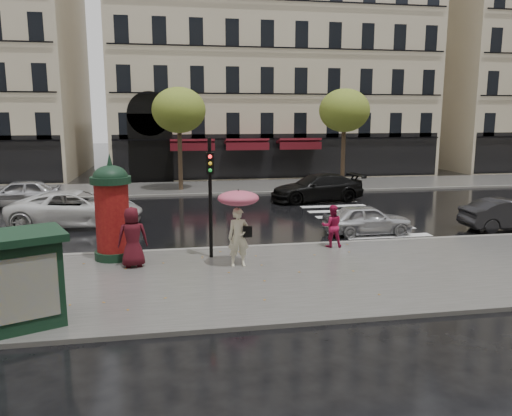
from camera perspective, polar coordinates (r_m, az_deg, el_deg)
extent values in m
plane|color=black|center=(15.54, 0.78, -7.60)|extent=(160.00, 160.00, 0.00)
cube|color=#474744|center=(15.05, 1.14, -7.96)|extent=(90.00, 7.00, 0.12)
cube|color=#474744|center=(33.96, -5.23, 2.35)|extent=(90.00, 6.00, 0.12)
cube|color=slate|center=(18.35, -0.98, -4.54)|extent=(90.00, 0.25, 0.14)
cube|color=slate|center=(31.00, -4.76, 1.61)|extent=(90.00, 0.25, 0.14)
cube|color=silver|center=(26.10, 9.81, -0.33)|extent=(3.60, 11.75, 0.01)
cube|color=#B7A88C|center=(45.66, 1.18, 16.96)|extent=(26.00, 14.00, 20.00)
cylinder|color=#38281C|center=(32.59, -8.68, 6.43)|extent=(0.28, 0.28, 5.20)
ellipsoid|color=#496A21|center=(32.52, -8.81, 11.00)|extent=(3.40, 3.40, 2.89)
cylinder|color=#38281C|center=(34.65, 9.94, 6.63)|extent=(0.28, 0.28, 5.20)
ellipsoid|color=#496A21|center=(34.58, 10.08, 10.93)|extent=(3.40, 3.40, 2.89)
imported|color=beige|center=(15.76, -2.00, -3.36)|extent=(0.69, 0.46, 1.87)
cylinder|color=black|center=(15.62, -2.02, -1.14)|extent=(0.02, 0.02, 1.18)
ellipsoid|color=#BD236C|center=(15.51, -2.03, 1.12)|extent=(1.30, 1.30, 0.45)
cone|color=black|center=(15.47, -2.04, 2.08)|extent=(0.04, 0.04, 0.10)
cube|color=black|center=(15.68, -0.98, -2.72)|extent=(0.27, 0.12, 0.35)
imported|color=#A61440|center=(18.30, 8.67, -2.05)|extent=(0.82, 0.68, 1.55)
imported|color=#430D15|center=(16.15, -13.93, -3.24)|extent=(1.00, 0.72, 1.92)
cylinder|color=black|center=(17.45, -15.87, -5.10)|extent=(1.28, 1.28, 0.27)
cylinder|color=maroon|center=(17.16, -16.08, -0.99)|extent=(1.09, 1.09, 2.28)
cylinder|color=black|center=(16.97, -16.29, 3.09)|extent=(1.31, 1.31, 0.23)
ellipsoid|color=black|center=(16.96, -16.31, 3.40)|extent=(1.13, 1.13, 0.79)
cone|color=black|center=(16.90, -16.41, 5.39)|extent=(0.18, 0.18, 0.41)
cylinder|color=black|center=(16.58, -5.24, 1.06)|extent=(0.12, 0.12, 4.00)
cube|color=black|center=(16.21, -5.28, 5.12)|extent=(0.26, 0.19, 0.70)
cube|color=black|center=(12.53, -24.98, -7.75)|extent=(1.87, 1.72, 1.98)
cube|color=black|center=(12.25, -25.37, -2.91)|extent=(2.24, 2.09, 0.17)
imported|color=silver|center=(21.08, 12.57, -1.27)|extent=(3.66, 1.47, 1.25)
imported|color=black|center=(23.94, 27.03, -0.67)|extent=(4.13, 1.57, 1.34)
imported|color=silver|center=(23.48, -19.80, -0.04)|extent=(5.86, 3.02, 1.58)
imported|color=black|center=(28.79, 6.96, 2.31)|extent=(5.62, 2.87, 1.56)
imported|color=#ABABB0|center=(29.68, -25.49, 1.54)|extent=(4.48, 2.11, 1.48)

